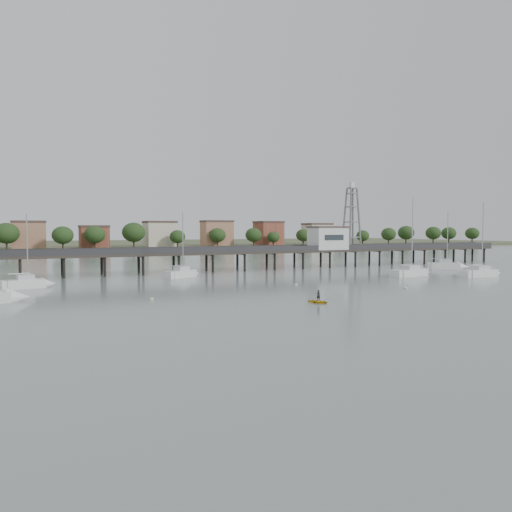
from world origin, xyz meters
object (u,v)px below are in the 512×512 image
(sailboat_b, at_px, (32,284))
(sailboat_f, at_px, (186,273))
(lattice_tower, at_px, (352,219))
(sailboat_c, at_px, (416,272))
(sailboat_e, at_px, (451,266))
(yellow_dinghy, at_px, (318,303))
(pier, at_px, (225,253))
(sailboat_d, at_px, (486,273))

(sailboat_b, distance_m, sailboat_f, 26.23)
(lattice_tower, height_order, sailboat_f, lattice_tower)
(sailboat_c, relative_size, sailboat_f, 1.24)
(sailboat_e, height_order, yellow_dinghy, sailboat_e)
(sailboat_c, height_order, sailboat_b, sailboat_c)
(sailboat_c, distance_m, sailboat_b, 65.31)
(pier, xyz_separation_m, sailboat_c, (28.06, -24.61, -3.16))
(pier, bearing_deg, sailboat_f, -141.40)
(sailboat_d, xyz_separation_m, sailboat_f, (-49.97, 22.10, 0.01))
(sailboat_b, height_order, sailboat_f, sailboat_f)
(sailboat_b, relative_size, yellow_dinghy, 4.60)
(sailboat_d, relative_size, sailboat_f, 1.16)
(sailboat_e, bearing_deg, sailboat_f, -151.27)
(pier, bearing_deg, sailboat_d, -38.82)
(sailboat_b, xyz_separation_m, yellow_dinghy, (29.69, -30.50, -0.65))
(sailboat_c, bearing_deg, sailboat_e, 16.05)
(sailboat_b, xyz_separation_m, sailboat_d, (75.32, -15.36, -0.02))
(sailboat_e, xyz_separation_m, sailboat_d, (-7.98, -15.62, -0.01))
(sailboat_d, bearing_deg, sailboat_e, 62.81)
(sailboat_b, relative_size, sailboat_d, 0.79)
(pier, bearing_deg, lattice_tower, 0.00)
(sailboat_e, relative_size, sailboat_d, 0.92)
(sailboat_c, xyz_separation_m, sailboat_e, (18.59, 9.11, 0.01))
(sailboat_b, bearing_deg, lattice_tower, 0.91)
(sailboat_b, relative_size, sailboat_e, 0.86)
(lattice_tower, relative_size, sailboat_b, 1.37)
(yellow_dinghy, bearing_deg, sailboat_f, 71.22)
(sailboat_b, bearing_deg, sailboat_d, -23.63)
(sailboat_f, bearing_deg, yellow_dinghy, -112.45)
(sailboat_c, xyz_separation_m, yellow_dinghy, (-35.02, -21.65, -0.63))
(sailboat_c, relative_size, sailboat_e, 1.17)
(lattice_tower, xyz_separation_m, sailboat_b, (-68.14, -15.76, -10.45))
(lattice_tower, relative_size, sailboat_d, 1.09)
(sailboat_d, relative_size, yellow_dinghy, 5.79)
(sailboat_b, height_order, sailboat_d, sailboat_d)
(sailboat_f, bearing_deg, sailboat_e, -35.48)
(lattice_tower, height_order, sailboat_d, lattice_tower)
(yellow_dinghy, bearing_deg, sailboat_e, 4.42)
(sailboat_b, bearing_deg, pier, 11.16)
(sailboat_b, distance_m, yellow_dinghy, 42.57)
(sailboat_c, bearing_deg, sailboat_d, -41.57)
(sailboat_f, distance_m, yellow_dinghy, 37.50)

